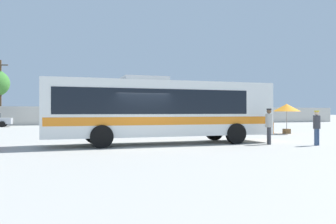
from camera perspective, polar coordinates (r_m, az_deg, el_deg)
name	(u,v)px	position (r m, az deg, el deg)	size (l,w,h in m)	color
ground_plane	(106,134)	(26.72, -9.91, -3.47)	(300.00, 300.00, 0.00)	#A3A099
perimeter_wall	(80,116)	(46.30, -13.97, -0.58)	(80.00, 0.30, 2.30)	beige
coach_bus_white_orange	(159,108)	(17.96, -1.51, 0.61)	(11.64, 2.83, 3.38)	white
attendant_by_bus_door	(269,124)	(18.42, 15.89, -1.86)	(0.46, 0.46, 1.79)	#38383D
passenger_waiting_on_apron	(317,126)	(18.59, 22.75, -2.02)	(0.41, 0.41, 1.69)	#33476B
vendor_umbrella_secondary_orange	(287,108)	(27.94, 18.49, 0.55)	(2.05, 2.05, 2.22)	gray
utility_pole_near	(0,91)	(48.11, -25.28, 3.04)	(1.76, 0.61, 7.97)	#4C3823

